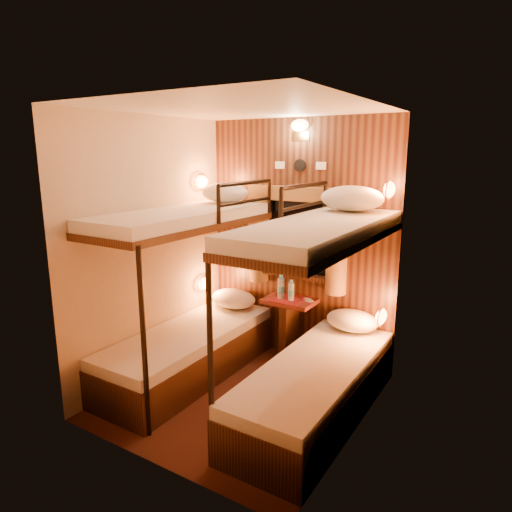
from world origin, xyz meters
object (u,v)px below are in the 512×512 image
Objects in this scene: bunk_left at (188,319)px; bottle_right at (291,292)px; bottle_left at (281,288)px; table at (289,321)px; bunk_right at (316,351)px.

bottle_right is (0.68, 0.74, 0.18)m from bunk_left.
table is at bearing 17.32° from bottle_left.
table is (-0.65, 0.78, -0.14)m from bunk_right.
bottle_left reaches higher than table.
bottle_left reaches higher than bottle_right.
bottle_left is (-0.08, -0.03, 0.34)m from table.
bunk_right reaches higher than bottle_right.
bottle_right is (0.12, -0.01, -0.01)m from bottle_left.
table is 3.09× the size of bottle_right.
table is at bearing 129.67° from bunk_right.
bunk_left reaches higher than bottle_right.
bottle_left is (-0.73, 0.75, 0.20)m from bunk_right.
bottle_left is at bearing 175.17° from bottle_right.
bottle_left is at bearing 53.26° from bunk_left.
bunk_right is 7.82× the size of bottle_left.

